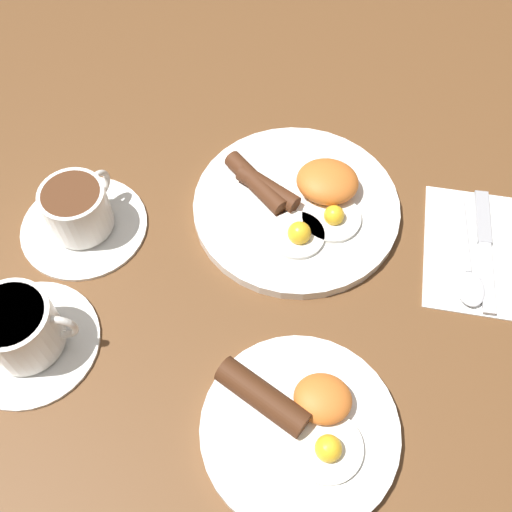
# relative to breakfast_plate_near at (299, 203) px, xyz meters

# --- Properties ---
(ground_plane) EXTENTS (3.00, 3.00, 0.00)m
(ground_plane) POSITION_rel_breakfast_plate_near_xyz_m (0.00, 0.00, -0.01)
(ground_plane) COLOR brown
(breakfast_plate_near) EXTENTS (0.27, 0.27, 0.05)m
(breakfast_plate_near) POSITION_rel_breakfast_plate_near_xyz_m (0.00, 0.00, 0.00)
(breakfast_plate_near) COLOR white
(breakfast_plate_near) RESTS_ON ground_plane
(breakfast_plate_far) EXTENTS (0.21, 0.21, 0.04)m
(breakfast_plate_far) POSITION_rel_breakfast_plate_near_xyz_m (-0.04, 0.29, -0.00)
(breakfast_plate_far) COLOR white
(breakfast_plate_far) RESTS_ON ground_plane
(teacup_near) EXTENTS (0.16, 0.16, 0.07)m
(teacup_near) POSITION_rel_breakfast_plate_near_xyz_m (0.27, 0.08, 0.02)
(teacup_near) COLOR white
(teacup_near) RESTS_ON ground_plane
(teacup_far) EXTENTS (0.16, 0.16, 0.08)m
(teacup_far) POSITION_rel_breakfast_plate_near_xyz_m (0.28, 0.24, 0.02)
(teacup_far) COLOR white
(teacup_far) RESTS_ON ground_plane
(napkin) EXTENTS (0.13, 0.19, 0.01)m
(napkin) POSITION_rel_breakfast_plate_near_xyz_m (-0.23, 0.03, -0.01)
(napkin) COLOR white
(napkin) RESTS_ON ground_plane
(knife) EXTENTS (0.02, 0.18, 0.01)m
(knife) POSITION_rel_breakfast_plate_near_xyz_m (-0.24, 0.02, -0.01)
(knife) COLOR silver
(knife) RESTS_ON napkin
(spoon) EXTENTS (0.04, 0.17, 0.01)m
(spoon) POSITION_rel_breakfast_plate_near_xyz_m (-0.22, 0.07, -0.00)
(spoon) COLOR silver
(spoon) RESTS_ON napkin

